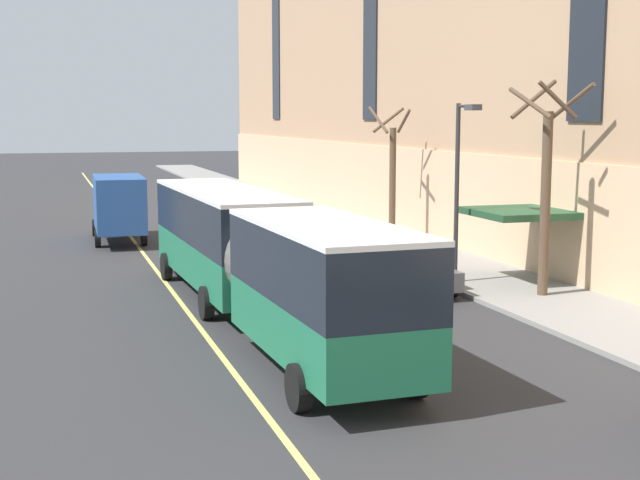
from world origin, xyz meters
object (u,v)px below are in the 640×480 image
object	(u,v)px
parked_car_white_5	(350,243)
street_lamp	(460,173)
parked_car_black_0	(295,220)
street_tree_mid_block	(546,183)
city_bus	(257,252)
street_tree_far_uptown	(392,174)
parked_car_darkgray_1	(412,269)
parked_car_red_2	(233,196)
box_truck	(118,205)

from	to	relation	value
parked_car_white_5	street_lamp	distance (m)	7.31
parked_car_black_0	street_tree_mid_block	xyz separation A→B (m)	(3.42, -17.84, 3.04)
city_bus	parked_car_black_0	distance (m)	19.50
street_tree_far_uptown	street_lamp	xyz separation A→B (m)	(-1.69, -10.51, 0.73)
parked_car_darkgray_1	city_bus	bearing A→B (deg)	-153.61
parked_car_black_0	parked_car_red_2	xyz separation A→B (m)	(-0.22, 14.15, -0.00)
parked_car_red_2	parked_car_white_5	size ratio (longest dim) A/B	0.93
city_bus	parked_car_red_2	world-z (taller)	city_bus
box_truck	street_tree_mid_block	world-z (taller)	street_tree_mid_block
parked_car_black_0	street_tree_mid_block	size ratio (longest dim) A/B	0.67
street_lamp	parked_car_black_0	bearing A→B (deg)	96.44
city_bus	street_lamp	bearing A→B (deg)	22.22
street_tree_mid_block	city_bus	bearing A→B (deg)	-176.71
parked_car_red_2	street_lamp	distance (m)	29.52
box_truck	parked_car_red_2	bearing A→B (deg)	59.24
street_tree_mid_block	parked_car_black_0	bearing A→B (deg)	100.86
box_truck	street_tree_mid_block	distance (m)	21.57
parked_car_red_2	parked_car_white_5	world-z (taller)	same
parked_car_black_0	street_tree_far_uptown	xyz separation A→B (m)	(3.40, -4.62, 2.52)
city_bus	parked_car_red_2	size ratio (longest dim) A/B	4.26
parked_car_white_5	parked_car_black_0	bearing A→B (deg)	89.28
parked_car_black_0	street_lamp	world-z (taller)	street_lamp
parked_car_red_2	street_tree_far_uptown	world-z (taller)	street_tree_far_uptown
parked_car_black_0	box_truck	world-z (taller)	box_truck
parked_car_darkgray_1	parked_car_red_2	bearing A→B (deg)	90.14
parked_car_red_2	street_tree_far_uptown	bearing A→B (deg)	-79.09
street_tree_mid_block	parked_car_darkgray_1	bearing A→B (deg)	145.02
city_bus	parked_car_red_2	distance (m)	33.14
street_tree_mid_block	street_tree_far_uptown	bearing A→B (deg)	90.11
parked_car_black_0	box_truck	bearing A→B (deg)	-179.15
street_tree_mid_block	street_lamp	xyz separation A→B (m)	(-1.72, 2.71, 0.20)
city_bus	parked_car_black_0	xyz separation A→B (m)	(6.31, 18.40, -1.30)
parked_car_black_0	parked_car_darkgray_1	distance (m)	15.35
street_tree_mid_block	street_tree_far_uptown	distance (m)	13.23
parked_car_black_0	street_tree_mid_block	world-z (taller)	street_tree_mid_block
parked_car_black_0	box_truck	size ratio (longest dim) A/B	0.68
parked_car_red_2	street_tree_far_uptown	size ratio (longest dim) A/B	0.71
box_truck	street_tree_mid_block	bearing A→B (deg)	-55.58
parked_car_white_5	street_lamp	xyz separation A→B (m)	(1.82, -6.29, 3.25)
parked_car_white_5	box_truck	bearing A→B (deg)	134.66
parked_car_black_0	parked_car_white_5	size ratio (longest dim) A/B	0.98
street_lamp	street_tree_far_uptown	bearing A→B (deg)	80.86
parked_car_darkgray_1	parked_car_red_2	size ratio (longest dim) A/B	1.03
street_tree_far_uptown	city_bus	bearing A→B (deg)	-125.15
parked_car_red_2	parked_car_darkgray_1	bearing A→B (deg)	-89.86
city_bus	street_tree_far_uptown	size ratio (longest dim) A/B	3.04
box_truck	street_lamp	xyz separation A→B (m)	(10.42, -15.00, 2.24)
parked_car_white_5	parked_car_darkgray_1	bearing A→B (deg)	-90.30
parked_car_black_0	box_truck	distance (m)	8.77
parked_car_white_5	street_tree_mid_block	size ratio (longest dim) A/B	0.69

